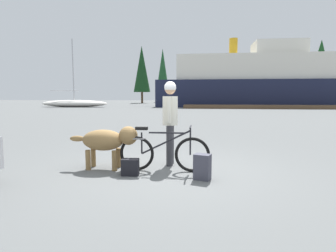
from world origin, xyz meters
TOP-DOWN VIEW (x-y plane):
  - ground_plane at (0.00, 0.00)m, footprint 160.00×160.00m
  - bicycle at (-0.12, 0.00)m, footprint 1.78×0.44m
  - person_cyclist at (-0.05, 0.54)m, footprint 0.32×0.53m
  - dog at (-1.26, 0.06)m, footprint 1.42×0.50m
  - backpack at (0.64, -0.46)m, footprint 0.33×0.28m
  - handbag_pannier at (-0.69, -0.35)m, footprint 0.33×0.20m
  - dock_pier at (7.84, 27.53)m, footprint 18.57×2.58m
  - ferry_boat at (7.97, 33.64)m, footprint 26.15×8.23m
  - sailboat_moored at (-15.72, 29.02)m, footprint 8.77×2.45m
  - pine_tree_far_left at (-11.03, 48.70)m, footprint 3.24×3.24m
  - pine_tree_center at (-2.07, 51.76)m, footprint 3.67×3.67m
  - pine_tree_far_right at (21.81, 48.72)m, footprint 4.22×4.22m
  - pine_tree_mid_back at (-8.17, 57.61)m, footprint 2.81×2.81m

SIDE VIEW (x-z plane):
  - ground_plane at x=0.00m, z-range 0.00..0.00m
  - handbag_pannier at x=-0.69m, z-range 0.00..0.31m
  - dock_pier at x=7.84m, z-range 0.00..0.40m
  - backpack at x=0.64m, z-range 0.00..0.46m
  - bicycle at x=-0.12m, z-range -0.07..0.82m
  - sailboat_moored at x=-15.72m, z-range -3.82..4.79m
  - dog at x=-1.26m, z-range 0.15..1.02m
  - person_cyclist at x=-0.05m, z-range 0.19..1.97m
  - ferry_boat at x=7.97m, z-range -1.31..7.74m
  - pine_tree_center at x=-2.07m, z-range 1.01..10.37m
  - pine_tree_far_left at x=-11.03m, z-range 1.06..12.08m
  - pine_tree_mid_back at x=-8.17m, z-range 1.19..13.07m
  - pine_tree_far_right at x=21.81m, z-range 1.62..13.04m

